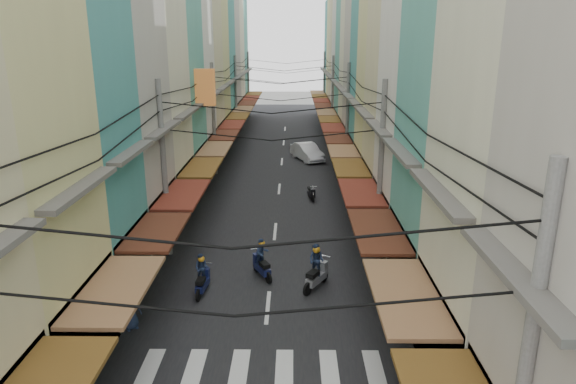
# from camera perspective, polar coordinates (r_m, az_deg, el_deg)

# --- Properties ---
(ground) EXTENTS (160.00, 160.00, 0.00)m
(ground) POSITION_cam_1_polar(r_m,az_deg,el_deg) (21.85, -2.00, -10.13)
(ground) COLOR slate
(ground) RESTS_ON ground
(road) EXTENTS (10.00, 80.00, 0.02)m
(road) POSITION_cam_1_polar(r_m,az_deg,el_deg) (40.69, -0.75, 2.73)
(road) COLOR black
(road) RESTS_ON ground
(sidewalk_left) EXTENTS (3.00, 80.00, 0.06)m
(sidewalk_left) POSITION_cam_1_polar(r_m,az_deg,el_deg) (41.35, -9.80, 2.74)
(sidewalk_left) COLOR slate
(sidewalk_left) RESTS_ON ground
(sidewalk_right) EXTENTS (3.00, 80.00, 0.06)m
(sidewalk_right) POSITION_cam_1_polar(r_m,az_deg,el_deg) (41.05, 8.37, 2.71)
(sidewalk_right) COLOR slate
(sidewalk_right) RESTS_ON ground
(crosswalk) EXTENTS (7.55, 2.40, 0.01)m
(crosswalk) POSITION_cam_1_polar(r_m,az_deg,el_deg) (16.71, -2.97, -19.40)
(crosswalk) COLOR silver
(crosswalk) RESTS_ON ground
(building_row_left) EXTENTS (7.80, 67.67, 23.70)m
(building_row_left) POSITION_cam_1_polar(r_m,az_deg,el_deg) (37.10, -13.78, 16.16)
(building_row_left) COLOR silver
(building_row_left) RESTS_ON ground
(building_row_right) EXTENTS (7.80, 68.98, 22.59)m
(building_row_right) POSITION_cam_1_polar(r_m,az_deg,el_deg) (36.57, 12.04, 15.69)
(building_row_right) COLOR teal
(building_row_right) RESTS_ON ground
(utility_poles) EXTENTS (10.20, 66.13, 8.20)m
(utility_poles) POSITION_cam_1_polar(r_m,az_deg,el_deg) (34.64, -0.99, 11.32)
(utility_poles) COLOR gray
(utility_poles) RESTS_ON ground
(white_car) EXTENTS (5.35, 3.63, 1.76)m
(white_car) POSITION_cam_1_polar(r_m,az_deg,el_deg) (43.31, 2.14, 3.58)
(white_car) COLOR white
(white_car) RESTS_ON ground
(bicycle) EXTENTS (1.92, 1.20, 1.24)m
(bicycle) POSITION_cam_1_polar(r_m,az_deg,el_deg) (20.21, 19.27, -13.54)
(bicycle) COLOR black
(bicycle) RESTS_ON ground
(moving_scooters) EXTENTS (5.16, 14.27, 1.92)m
(moving_scooters) POSITION_cam_1_polar(r_m,az_deg,el_deg) (22.53, -1.55, -7.72)
(moving_scooters) COLOR black
(moving_scooters) RESTS_ON ground
(parked_scooters) EXTENTS (13.05, 14.52, 0.98)m
(parked_scooters) POSITION_cam_1_polar(r_m,az_deg,el_deg) (18.79, 11.98, -13.66)
(parked_scooters) COLOR black
(parked_scooters) RESTS_ON ground
(pedestrians) EXTENTS (10.42, 24.68, 2.18)m
(pedestrians) POSITION_cam_1_polar(r_m,az_deg,el_deg) (26.28, -10.08, -3.23)
(pedestrians) COLOR #261E28
(pedestrians) RESTS_ON ground
(market_umbrella) EXTENTS (2.10, 2.10, 2.22)m
(market_umbrella) POSITION_cam_1_polar(r_m,az_deg,el_deg) (16.59, 19.51, -12.83)
(market_umbrella) COLOR #B2B2B7
(market_umbrella) RESTS_ON ground
(traffic_sign) EXTENTS (0.10, 0.61, 2.79)m
(traffic_sign) POSITION_cam_1_polar(r_m,az_deg,el_deg) (20.35, 14.64, -6.52)
(traffic_sign) COLOR gray
(traffic_sign) RESTS_ON ground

